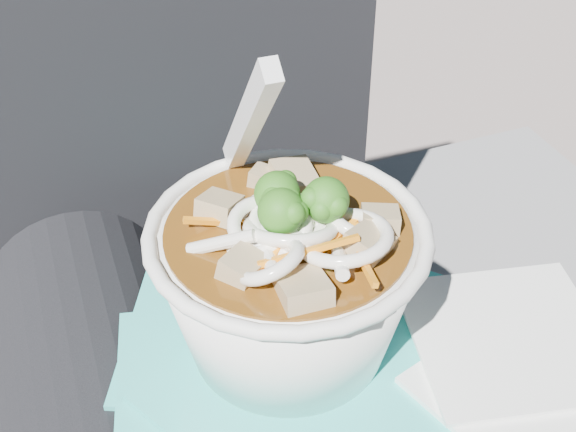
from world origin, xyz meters
name	(u,v)px	position (x,y,z in m)	size (l,w,h in m)	color
person_body	(228,351)	(0.00, 0.09, 0.57)	(0.34, 0.94, 1.02)	black
plastic_bag	(305,362)	(0.03, 0.01, 0.63)	(0.29, 0.35, 0.02)	#2CB9B1
napkins	(526,368)	(0.15, -0.05, 0.64)	(0.15, 0.19, 0.01)	white
udon_bowl	(288,274)	(0.02, 0.02, 0.70)	(0.17, 0.17, 0.20)	white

